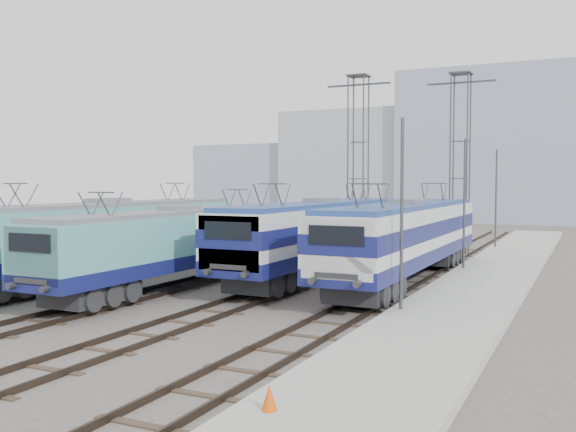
# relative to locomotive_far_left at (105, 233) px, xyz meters

# --- Properties ---
(ground) EXTENTS (160.00, 160.00, 0.00)m
(ground) POSITION_rel_locomotive_far_left_xyz_m (6.75, -4.34, -2.30)
(ground) COLOR #514C47
(platform) EXTENTS (4.00, 70.00, 0.30)m
(platform) POSITION_rel_locomotive_far_left_xyz_m (16.95, 3.66, -2.15)
(platform) COLOR #9E9E99
(platform) RESTS_ON ground
(locomotive_far_left) EXTENTS (2.93, 18.51, 3.48)m
(locomotive_far_left) POSITION_rel_locomotive_far_left_xyz_m (0.00, 0.00, 0.00)
(locomotive_far_left) COLOR navy
(locomotive_far_left) RESTS_ON ground
(locomotive_center_left) EXTENTS (2.72, 17.17, 3.23)m
(locomotive_center_left) POSITION_rel_locomotive_far_left_xyz_m (4.50, -0.38, -0.15)
(locomotive_center_left) COLOR navy
(locomotive_center_left) RESTS_ON ground
(locomotive_center_right) EXTENTS (2.92, 18.47, 3.47)m
(locomotive_center_right) POSITION_rel_locomotive_far_left_xyz_m (9.00, 5.55, 0.05)
(locomotive_center_right) COLOR navy
(locomotive_center_right) RESTS_ON ground
(locomotive_far_right) EXTENTS (2.92, 18.50, 3.48)m
(locomotive_far_right) POSITION_rel_locomotive_far_left_xyz_m (13.50, 5.20, 0.06)
(locomotive_far_right) COLOR navy
(locomotive_far_right) RESTS_ON ground
(catenary_tower_west) EXTENTS (4.50, 1.20, 12.00)m
(catenary_tower_west) POSITION_rel_locomotive_far_left_xyz_m (6.75, 17.66, 4.34)
(catenary_tower_west) COLOR #3F4247
(catenary_tower_west) RESTS_ON ground
(catenary_tower_east) EXTENTS (4.50, 1.20, 12.00)m
(catenary_tower_east) POSITION_rel_locomotive_far_left_xyz_m (13.25, 19.66, 4.34)
(catenary_tower_east) COLOR #3F4247
(catenary_tower_east) RESTS_ON ground
(mast_front) EXTENTS (0.12, 0.12, 7.00)m
(mast_front) POSITION_rel_locomotive_far_left_xyz_m (15.35, -2.34, 1.20)
(mast_front) COLOR #3F4247
(mast_front) RESTS_ON ground
(mast_mid) EXTENTS (0.12, 0.12, 7.00)m
(mast_mid) POSITION_rel_locomotive_far_left_xyz_m (15.35, 9.66, 1.20)
(mast_mid) COLOR #3F4247
(mast_mid) RESTS_ON ground
(mast_rear) EXTENTS (0.12, 0.12, 7.00)m
(mast_rear) POSITION_rel_locomotive_far_left_xyz_m (15.35, 21.66, 1.20)
(mast_rear) COLOR #3F4247
(mast_rear) RESTS_ON ground
(safety_cone) EXTENTS (0.31, 0.31, 0.52)m
(safety_cone) POSITION_rel_locomotive_far_left_xyz_m (15.75, -13.25, -1.74)
(safety_cone) COLOR #DF4D0A
(safety_cone) RESTS_ON platform
(building_west) EXTENTS (18.00, 12.00, 14.00)m
(building_west) POSITION_rel_locomotive_far_left_xyz_m (-7.25, 57.66, 4.70)
(building_west) COLOR #9EA7B0
(building_west) RESTS_ON ground
(building_center) EXTENTS (22.00, 14.00, 18.00)m
(building_center) POSITION_rel_locomotive_far_left_xyz_m (10.75, 57.66, 6.70)
(building_center) COLOR #8D9BB0
(building_center) RESTS_ON ground
(building_far_west) EXTENTS (14.00, 10.00, 10.00)m
(building_far_west) POSITION_rel_locomotive_far_left_xyz_m (-23.25, 57.66, 2.70)
(building_far_west) COLOR #8D9BB0
(building_far_west) RESTS_ON ground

